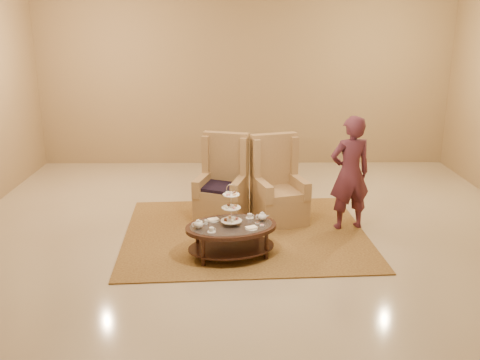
{
  "coord_description": "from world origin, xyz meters",
  "views": [
    {
      "loc": [
        -0.21,
        -6.47,
        2.82
      ],
      "look_at": [
        -0.13,
        0.2,
        0.79
      ],
      "focal_mm": 40.0,
      "sensor_mm": 36.0,
      "label": 1
    }
  ],
  "objects_px": {
    "armchair_left": "(223,190)",
    "armchair_right": "(277,193)",
    "person": "(350,174)",
    "tea_table": "(231,231)"
  },
  "relations": [
    {
      "from": "tea_table",
      "to": "armchair_right",
      "type": "height_order",
      "value": "armchair_right"
    },
    {
      "from": "armchair_left",
      "to": "person",
      "type": "xyz_separation_m",
      "value": [
        1.74,
        -0.44,
        0.38
      ]
    },
    {
      "from": "armchair_left",
      "to": "armchair_right",
      "type": "height_order",
      "value": "armchair_right"
    },
    {
      "from": "person",
      "to": "armchair_left",
      "type": "bearing_deg",
      "value": -26.99
    },
    {
      "from": "armchair_left",
      "to": "person",
      "type": "relative_size",
      "value": 0.78
    },
    {
      "from": "tea_table",
      "to": "armchair_right",
      "type": "relative_size",
      "value": 1.02
    },
    {
      "from": "armchair_right",
      "to": "person",
      "type": "bearing_deg",
      "value": -35.74
    },
    {
      "from": "armchair_left",
      "to": "armchair_right",
      "type": "relative_size",
      "value": 0.99
    },
    {
      "from": "armchair_left",
      "to": "armchair_right",
      "type": "distance_m",
      "value": 0.79
    },
    {
      "from": "tea_table",
      "to": "armchair_left",
      "type": "height_order",
      "value": "armchair_left"
    }
  ]
}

